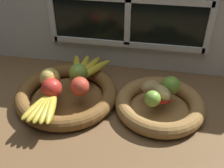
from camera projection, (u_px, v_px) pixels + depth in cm
name	position (u px, v px, depth cm)	size (l,w,h in cm)	color
ground_plane	(116.00, 110.00, 97.58)	(140.00, 90.00, 3.00)	brown
back_wall	(129.00, 5.00, 104.59)	(140.00, 4.60, 55.00)	silver
fruit_bowl_left	(67.00, 94.00, 98.81)	(37.82, 37.82, 5.42)	brown
fruit_bowl_right	(160.00, 105.00, 93.76)	(31.68, 31.68, 5.42)	olive
apple_green_back	(78.00, 73.00, 99.01)	(7.13, 7.13, 7.13)	#7AA338
apple_red_front	(52.00, 88.00, 90.97)	(7.17, 7.17, 7.17)	red
apple_red_right	(80.00, 86.00, 92.09)	(6.88, 6.88, 6.88)	#CC422D
apple_golden_left	(50.00, 78.00, 96.08)	(7.32, 7.32, 7.32)	#DBB756
banana_bunch_front	(45.00, 106.00, 86.51)	(11.46, 17.76, 3.00)	gold
banana_bunch_back	(86.00, 68.00, 105.78)	(17.48, 19.80, 2.93)	gold
potato_large	(161.00, 93.00, 90.66)	(8.05, 4.60, 5.01)	tan
potato_oblong	(150.00, 87.00, 93.70)	(7.01, 5.48, 4.73)	#A38451
lime_near	(152.00, 99.00, 87.60)	(5.49, 5.49, 5.49)	#7AAD3D
lime_far	(171.00, 85.00, 93.11)	(6.40, 6.40, 6.40)	#6B9E33
chili_pepper	(164.00, 102.00, 88.85)	(1.96, 1.96, 10.16)	red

